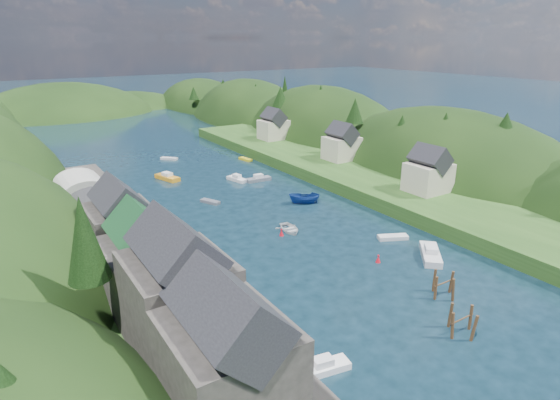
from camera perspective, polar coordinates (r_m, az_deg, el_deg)
ground at (r=92.93m, az=-7.32°, el=1.42°), size 600.00×600.00×0.00m
hillside_right at (r=138.31m, az=5.25°, el=4.22°), size 36.00×245.56×48.00m
far_hills at (r=211.56m, az=-21.69°, el=7.23°), size 103.00×68.00×44.00m
hill_trees at (r=103.17m, az=-11.05°, el=9.34°), size 90.10×152.07×12.44m
quay_left at (r=58.70m, az=-15.94°, el=-9.10°), size 12.00×110.00×2.00m
terrace_left_grass at (r=57.40m, az=-22.73°, el=-10.32°), size 12.00×110.00×2.50m
quayside_buildings at (r=43.80m, az=-13.79°, el=-10.06°), size 8.00×35.84×12.90m
boat_sheds at (r=73.88m, az=-22.13°, el=-0.27°), size 7.00×21.00×7.50m
terrace_right at (r=97.73m, az=8.61°, el=2.99°), size 16.00×120.00×2.40m
right_bank_cottages at (r=104.64m, az=6.99°, el=6.76°), size 9.00×59.24×8.41m
piling_cluster_near at (r=51.38m, az=21.25°, el=-13.88°), size 3.31×3.08×3.47m
piling_cluster_far at (r=57.44m, az=19.29°, el=-9.99°), size 3.18×2.97×3.39m
channel_buoy_near at (r=63.47m, az=11.88°, el=-7.05°), size 0.70×0.70×1.10m
channel_buoy_far at (r=70.14m, az=0.18°, el=-4.00°), size 0.70×0.70×1.10m
moored_boats at (r=67.33m, az=3.66°, el=-4.96°), size 34.84×99.15×2.13m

